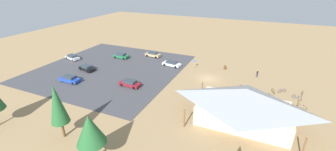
# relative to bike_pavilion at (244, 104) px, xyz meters

# --- Properties ---
(ground) EXTENTS (160.00, 160.00, 0.00)m
(ground) POSITION_rel_bike_pavilion_xyz_m (8.77, -13.54, -3.25)
(ground) COLOR #9E7F56
(ground) RESTS_ON ground
(parking_lot_asphalt) EXTENTS (33.55, 34.03, 0.05)m
(parking_lot_asphalt) POSITION_rel_bike_pavilion_xyz_m (32.76, -9.99, -3.22)
(parking_lot_asphalt) COLOR #424247
(parking_lot_asphalt) RESTS_ON ground
(bike_pavilion) EXTENTS (16.10, 10.23, 5.84)m
(bike_pavilion) POSITION_rel_bike_pavilion_xyz_m (0.00, 0.00, 0.00)
(bike_pavilion) COLOR beige
(bike_pavilion) RESTS_ON ground
(trash_bin) EXTENTS (0.60, 0.60, 0.90)m
(trash_bin) POSITION_rel_bike_pavilion_xyz_m (6.39, -20.76, -2.80)
(trash_bin) COLOR brown
(trash_bin) RESTS_ON ground
(lot_sign) EXTENTS (0.56, 0.08, 2.20)m
(lot_sign) POSITION_rel_bike_pavilion_xyz_m (13.62, -18.44, -1.84)
(lot_sign) COLOR #99999E
(lot_sign) RESTS_ON ground
(pine_center) EXTENTS (2.48, 2.48, 8.28)m
(pine_center) POSITION_rel_bike_pavilion_xyz_m (22.82, 13.91, 2.12)
(pine_center) COLOR brown
(pine_center) RESTS_ON ground
(pine_far_west) EXTENTS (3.53, 3.53, 6.67)m
(pine_far_west) POSITION_rel_bike_pavilion_xyz_m (15.72, 15.72, 1.47)
(pine_far_west) COLOR brown
(pine_far_west) RESTS_ON ground
(bicycle_black_yard_center) EXTENTS (1.22, 1.25, 0.88)m
(bicycle_black_yard_center) POSITION_rel_bike_pavilion_xyz_m (1.30, -11.59, -2.86)
(bicycle_black_yard_center) COLOR black
(bicycle_black_yard_center) RESTS_ON ground
(bicycle_yellow_by_bin) EXTENTS (0.68, 1.60, 0.83)m
(bicycle_yellow_by_bin) POSITION_rel_bike_pavilion_xyz_m (-4.56, -12.23, -2.88)
(bicycle_yellow_by_bin) COLOR black
(bicycle_yellow_by_bin) RESTS_ON ground
(bicycle_blue_lone_west) EXTENTS (1.61, 0.97, 0.86)m
(bicycle_blue_lone_west) POSITION_rel_bike_pavilion_xyz_m (-8.59, -11.28, -2.85)
(bicycle_blue_lone_west) COLOR black
(bicycle_blue_lone_west) RESTS_ON ground
(bicycle_white_yard_left) EXTENTS (1.56, 0.64, 0.75)m
(bicycle_white_yard_left) POSITION_rel_bike_pavilion_xyz_m (-9.11, -8.00, -2.90)
(bicycle_white_yard_left) COLOR black
(bicycle_white_yard_left) RESTS_ON ground
(bicycle_silver_front_row) EXTENTS (0.48, 1.73, 0.82)m
(bicycle_silver_front_row) POSITION_rel_bike_pavilion_xyz_m (0.12, -8.82, -2.87)
(bicycle_silver_front_row) COLOR black
(bicycle_silver_front_row) RESTS_ON ground
(bicycle_green_yard_front) EXTENTS (0.86, 1.56, 0.80)m
(bicycle_green_yard_front) POSITION_rel_bike_pavilion_xyz_m (-4.00, -9.85, -2.89)
(bicycle_green_yard_front) COLOR black
(bicycle_green_yard_front) RESTS_ON ground
(bicycle_red_lone_east) EXTENTS (1.14, 1.43, 0.90)m
(bicycle_red_lone_east) POSITION_rel_bike_pavilion_xyz_m (-1.35, -9.84, -2.86)
(bicycle_red_lone_east) COLOR black
(bicycle_red_lone_east) RESTS_ON ground
(bicycle_teal_back_row) EXTENTS (0.53, 1.79, 0.86)m
(bicycle_teal_back_row) POSITION_rel_bike_pavilion_xyz_m (-9.71, -13.34, -2.85)
(bicycle_teal_back_row) COLOR black
(bicycle_teal_back_row) RESTS_ON ground
(bicycle_purple_near_porch) EXTENTS (1.43, 1.10, 0.85)m
(bicycle_purple_near_porch) POSITION_rel_bike_pavilion_xyz_m (-6.18, -13.20, -2.88)
(bicycle_purple_near_porch) COLOR black
(bicycle_purple_near_porch) RESTS_ON ground
(car_black_front_row) EXTENTS (4.54, 2.70, 1.39)m
(car_black_front_row) POSITION_rel_bike_pavilion_xyz_m (37.04, -6.33, -2.51)
(car_black_front_row) COLOR black
(car_black_front_row) RESTS_ON parking_lot_asphalt
(car_green_near_entry) EXTENTS (4.38, 1.92, 1.43)m
(car_green_near_entry) POSITION_rel_bike_pavilion_xyz_m (34.66, -17.28, -2.49)
(car_green_near_entry) COLOR #1E6B3D
(car_green_near_entry) RESTS_ON parking_lot_asphalt
(car_tan_end_stall) EXTENTS (4.61, 2.18, 1.37)m
(car_tan_end_stall) POSITION_rel_bike_pavilion_xyz_m (26.98, -21.90, -2.51)
(car_tan_end_stall) COLOR tan
(car_tan_end_stall) RESTS_ON parking_lot_asphalt
(car_silver_far_end) EXTENTS (4.89, 2.81, 1.29)m
(car_silver_far_end) POSITION_rel_bike_pavilion_xyz_m (46.36, -10.96, -2.55)
(car_silver_far_end) COLOR #BCBCC1
(car_silver_far_end) RESTS_ON parking_lot_asphalt
(car_white_aisle_side) EXTENTS (4.94, 2.44, 1.27)m
(car_white_aisle_side) POSITION_rel_bike_pavilion_xyz_m (19.30, -17.42, -2.55)
(car_white_aisle_side) COLOR white
(car_white_aisle_side) RESTS_ON parking_lot_asphalt
(car_blue_by_curb) EXTENTS (4.74, 1.79, 1.46)m
(car_blue_by_curb) POSITION_rel_bike_pavilion_xyz_m (35.91, 0.10, -2.48)
(car_blue_by_curb) COLOR #1E42B2
(car_blue_by_curb) RESTS_ON parking_lot_asphalt
(car_maroon_back_corner) EXTENTS (4.65, 2.06, 1.35)m
(car_maroon_back_corner) POSITION_rel_bike_pavilion_xyz_m (22.84, -3.36, -2.52)
(car_maroon_back_corner) COLOR maroon
(car_maroon_back_corner) RESTS_ON parking_lot_asphalt
(visitor_by_pavilion) EXTENTS (0.38, 0.36, 1.69)m
(visitor_by_pavilion) POSITION_rel_bike_pavilion_xyz_m (-1.15, -19.11, -2.36)
(visitor_by_pavilion) COLOR #2D3347
(visitor_by_pavilion) RESTS_ON ground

